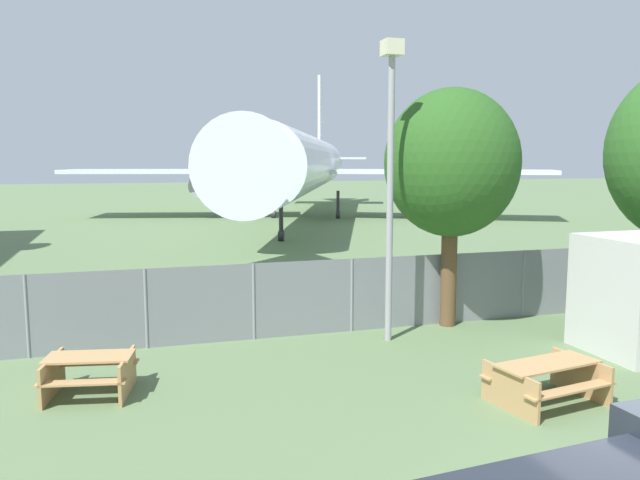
{
  "coord_description": "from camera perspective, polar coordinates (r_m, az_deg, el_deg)",
  "views": [
    {
      "loc": [
        -5.3,
        -5.2,
        4.39
      ],
      "look_at": [
        0.05,
        12.56,
        2.0
      ],
      "focal_mm": 35.0,
      "sensor_mm": 36.0,
      "label": 1
    }
  ],
  "objects": [
    {
      "name": "perimeter_fence",
      "position": [
        16.06,
        2.92,
        -5.05
      ],
      "size": [
        56.07,
        0.07,
        1.89
      ],
      "color": "gray",
      "rests_on": "ground"
    },
    {
      "name": "airplane",
      "position": [
        45.78,
        -1.52,
        6.95
      ],
      "size": [
        35.46,
        43.34,
        12.36
      ],
      "rotation": [
        0.0,
        0.0,
        -1.94
      ],
      "color": "white",
      "rests_on": "ground"
    },
    {
      "name": "picnic_bench_near_cabin",
      "position": [
        12.25,
        20.0,
        -11.72
      ],
      "size": [
        2.13,
        1.69,
        0.76
      ],
      "rotation": [
        0.0,
        0.0,
        0.16
      ],
      "color": "tan",
      "rests_on": "ground"
    },
    {
      "name": "picnic_bench_open_grass",
      "position": [
        12.67,
        -20.31,
        -11.15
      ],
      "size": [
        1.81,
        1.67,
        0.76
      ],
      "rotation": [
        0.0,
        0.0,
        -0.19
      ],
      "color": "tan",
      "rests_on": "ground"
    },
    {
      "name": "tree_left_of_cabin",
      "position": [
        16.59,
        11.94,
        6.82
      ],
      "size": [
        3.49,
        3.49,
        6.23
      ],
      "color": "brown",
      "rests_on": "ground"
    },
    {
      "name": "light_mast",
      "position": [
        14.94,
        6.47,
        7.39
      ],
      "size": [
        0.44,
        0.44,
        7.14
      ],
      "color": "#99999E",
      "rests_on": "ground"
    }
  ]
}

